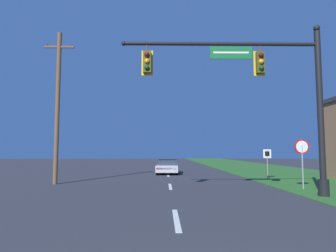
{
  "coord_description": "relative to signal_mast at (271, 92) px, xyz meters",
  "views": [
    {
      "loc": [
        -0.36,
        -2.6,
        1.9
      ],
      "look_at": [
        0.0,
        22.5,
        4.07
      ],
      "focal_mm": 32.0,
      "sensor_mm": 36.0,
      "label": 1
    }
  ],
  "objects": [
    {
      "name": "stop_sign",
      "position": [
        2.44,
        2.55,
        -2.63
      ],
      "size": [
        0.76,
        0.07,
        2.5
      ],
      "color": "gray",
      "rests_on": "grass_verge_right"
    },
    {
      "name": "grass_verge_right",
      "position": [
        6.23,
        19.9,
        -4.48
      ],
      "size": [
        10.0,
        110.0,
        0.04
      ],
      "color": "#2D6626",
      "rests_on": "ground"
    },
    {
      "name": "utility_pole_near",
      "position": [
        -11.04,
        5.22,
        0.26
      ],
      "size": [
        1.8,
        0.26,
        9.21
      ],
      "color": "brown",
      "rests_on": "ground"
    },
    {
      "name": "route_sign_post",
      "position": [
        2.55,
        8.05,
        -2.97
      ],
      "size": [
        0.55,
        0.06,
        2.03
      ],
      "color": "gray",
      "rests_on": "grass_verge_right"
    },
    {
      "name": "road_center_line",
      "position": [
        -4.27,
        11.9,
        -4.49
      ],
      "size": [
        0.16,
        34.8,
        0.01
      ],
      "color": "silver",
      "rests_on": "ground"
    },
    {
      "name": "signal_mast",
      "position": [
        0.0,
        0.0,
        0.0
      ],
      "size": [
        8.83,
        0.47,
        7.45
      ],
      "color": "black",
      "rests_on": "grass_verge_right"
    },
    {
      "name": "car_ahead",
      "position": [
        -4.3,
        13.74,
        -3.89
      ],
      "size": [
        2.01,
        4.71,
        1.19
      ],
      "color": "black",
      "rests_on": "ground"
    }
  ]
}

